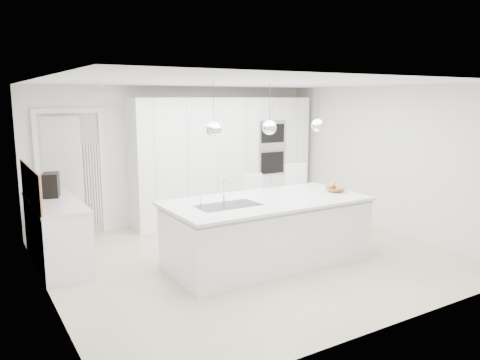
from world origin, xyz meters
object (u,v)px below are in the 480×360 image
bar_stool_left (257,207)px  bar_stool_right (301,200)px  espresso_machine (51,185)px  fruit_bowl (335,190)px  island_base (268,233)px

bar_stool_left → bar_stool_right: 0.78m
espresso_machine → bar_stool_right: (3.76, -0.97, -0.47)m
espresso_machine → bar_stool_right: size_ratio=0.29×
fruit_bowl → bar_stool_right: bar_stool_right is taller
island_base → bar_stool_left: (0.48, 1.02, 0.10)m
bar_stool_left → bar_stool_right: (0.75, -0.21, 0.07)m
bar_stool_right → island_base: bearing=-133.7°
bar_stool_left → bar_stool_right: size_ratio=0.89×
espresso_machine → bar_stool_left: bearing=2.1°
island_base → espresso_machine: 3.16m
bar_stool_left → island_base: bearing=-102.5°
island_base → bar_stool_right: bearing=33.5°
fruit_bowl → bar_stool_left: bearing=123.6°
espresso_machine → fruit_bowl: bearing=-9.9°
island_base → bar_stool_right: size_ratio=2.34×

